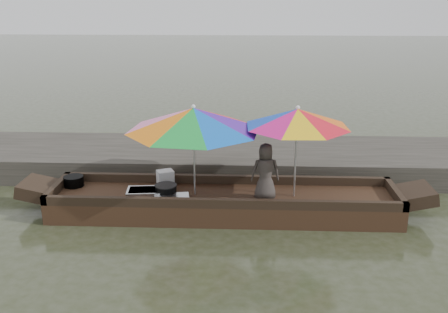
{
  "coord_description": "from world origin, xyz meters",
  "views": [
    {
      "loc": [
        0.36,
        -7.84,
        3.58
      ],
      "look_at": [
        0.0,
        0.1,
        1.0
      ],
      "focal_mm": 40.0,
      "sensor_mm": 36.0,
      "label": 1
    }
  ],
  "objects_px": {
    "supply_bag": "(165,178)",
    "umbrella_stern": "(296,152)",
    "charcoal_grill": "(166,190)",
    "boat_hull": "(224,204)",
    "cooking_pot": "(74,181)",
    "tray_scallop": "(172,199)",
    "vendor": "(265,172)",
    "umbrella_bow": "(194,151)",
    "tray_crayfish": "(144,192)"
  },
  "relations": [
    {
      "from": "cooking_pot",
      "to": "umbrella_stern",
      "type": "height_order",
      "value": "umbrella_stern"
    },
    {
      "from": "boat_hull",
      "to": "umbrella_bow",
      "type": "distance_m",
      "value": 1.07
    },
    {
      "from": "cooking_pot",
      "to": "umbrella_bow",
      "type": "bearing_deg",
      "value": -7.46
    },
    {
      "from": "tray_scallop",
      "to": "supply_bag",
      "type": "height_order",
      "value": "supply_bag"
    },
    {
      "from": "supply_bag",
      "to": "umbrella_stern",
      "type": "xyz_separation_m",
      "value": [
        2.25,
        -0.44,
        0.65
      ]
    },
    {
      "from": "umbrella_bow",
      "to": "charcoal_grill",
      "type": "bearing_deg",
      "value": -173.31
    },
    {
      "from": "cooking_pot",
      "to": "tray_scallop",
      "type": "height_order",
      "value": "cooking_pot"
    },
    {
      "from": "charcoal_grill",
      "to": "umbrella_stern",
      "type": "bearing_deg",
      "value": 1.51
    },
    {
      "from": "charcoal_grill",
      "to": "cooking_pot",
      "type": "bearing_deg",
      "value": 168.58
    },
    {
      "from": "charcoal_grill",
      "to": "umbrella_bow",
      "type": "bearing_deg",
      "value": 6.69
    },
    {
      "from": "supply_bag",
      "to": "vendor",
      "type": "xyz_separation_m",
      "value": [
        1.75,
        -0.6,
        0.35
      ]
    },
    {
      "from": "tray_crayfish",
      "to": "charcoal_grill",
      "type": "height_order",
      "value": "charcoal_grill"
    },
    {
      "from": "charcoal_grill",
      "to": "boat_hull",
      "type": "bearing_deg",
      "value": 3.34
    },
    {
      "from": "umbrella_stern",
      "to": "tray_crayfish",
      "type": "bearing_deg",
      "value": -178.84
    },
    {
      "from": "supply_bag",
      "to": "vendor",
      "type": "relative_size",
      "value": 0.29
    },
    {
      "from": "boat_hull",
      "to": "tray_crayfish",
      "type": "distance_m",
      "value": 1.37
    },
    {
      "from": "boat_hull",
      "to": "umbrella_stern",
      "type": "xyz_separation_m",
      "value": [
        1.19,
        0.0,
        0.95
      ]
    },
    {
      "from": "cooking_pot",
      "to": "supply_bag",
      "type": "relative_size",
      "value": 1.23
    },
    {
      "from": "charcoal_grill",
      "to": "vendor",
      "type": "height_order",
      "value": "vendor"
    },
    {
      "from": "cooking_pot",
      "to": "umbrella_stern",
      "type": "bearing_deg",
      "value": -4.24
    },
    {
      "from": "cooking_pot",
      "to": "tray_scallop",
      "type": "bearing_deg",
      "value": -17.29
    },
    {
      "from": "vendor",
      "to": "umbrella_stern",
      "type": "relative_size",
      "value": 0.56
    },
    {
      "from": "charcoal_grill",
      "to": "umbrella_bow",
      "type": "height_order",
      "value": "umbrella_bow"
    },
    {
      "from": "cooking_pot",
      "to": "umbrella_stern",
      "type": "xyz_separation_m",
      "value": [
        3.86,
        -0.29,
        0.68
      ]
    },
    {
      "from": "boat_hull",
      "to": "tray_scallop",
      "type": "height_order",
      "value": "tray_scallop"
    },
    {
      "from": "tray_scallop",
      "to": "umbrella_stern",
      "type": "relative_size",
      "value": 0.33
    },
    {
      "from": "charcoal_grill",
      "to": "vendor",
      "type": "relative_size",
      "value": 0.37
    },
    {
      "from": "boat_hull",
      "to": "supply_bag",
      "type": "relative_size",
      "value": 20.89
    },
    {
      "from": "tray_crayfish",
      "to": "vendor",
      "type": "bearing_deg",
      "value": -3.12
    },
    {
      "from": "tray_crayfish",
      "to": "umbrella_stern",
      "type": "relative_size",
      "value": 0.33
    },
    {
      "from": "umbrella_bow",
      "to": "cooking_pot",
      "type": "bearing_deg",
      "value": 172.54
    },
    {
      "from": "tray_crayfish",
      "to": "vendor",
      "type": "distance_m",
      "value": 2.09
    },
    {
      "from": "cooking_pot",
      "to": "charcoal_grill",
      "type": "xyz_separation_m",
      "value": [
        1.7,
        -0.34,
        -0.01
      ]
    },
    {
      "from": "vendor",
      "to": "umbrella_stern",
      "type": "bearing_deg",
      "value": -166.81
    },
    {
      "from": "tray_scallop",
      "to": "umbrella_bow",
      "type": "height_order",
      "value": "umbrella_bow"
    },
    {
      "from": "charcoal_grill",
      "to": "supply_bag",
      "type": "bearing_deg",
      "value": 99.95
    },
    {
      "from": "tray_scallop",
      "to": "vendor",
      "type": "xyz_separation_m",
      "value": [
        1.54,
        0.12,
        0.45
      ]
    },
    {
      "from": "supply_bag",
      "to": "umbrella_stern",
      "type": "bearing_deg",
      "value": -11.02
    },
    {
      "from": "tray_crayfish",
      "to": "tray_scallop",
      "type": "bearing_deg",
      "value": -24.52
    },
    {
      "from": "umbrella_stern",
      "to": "umbrella_bow",
      "type": "bearing_deg",
      "value": 180.0
    },
    {
      "from": "vendor",
      "to": "cooking_pot",
      "type": "bearing_deg",
      "value": -12.59
    },
    {
      "from": "tray_scallop",
      "to": "umbrella_bow",
      "type": "relative_size",
      "value": 0.25
    },
    {
      "from": "tray_crayfish",
      "to": "umbrella_bow",
      "type": "relative_size",
      "value": 0.25
    },
    {
      "from": "tray_crayfish",
      "to": "umbrella_stern",
      "type": "height_order",
      "value": "umbrella_stern"
    },
    {
      "from": "boat_hull",
      "to": "supply_bag",
      "type": "bearing_deg",
      "value": 157.62
    },
    {
      "from": "supply_bag",
      "to": "vendor",
      "type": "height_order",
      "value": "vendor"
    },
    {
      "from": "charcoal_grill",
      "to": "umbrella_stern",
      "type": "distance_m",
      "value": 2.27
    },
    {
      "from": "tray_scallop",
      "to": "umbrella_bow",
      "type": "distance_m",
      "value": 0.87
    },
    {
      "from": "charcoal_grill",
      "to": "supply_bag",
      "type": "xyz_separation_m",
      "value": [
        -0.09,
        0.5,
        0.05
      ]
    },
    {
      "from": "cooking_pot",
      "to": "charcoal_grill",
      "type": "height_order",
      "value": "cooking_pot"
    }
  ]
}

